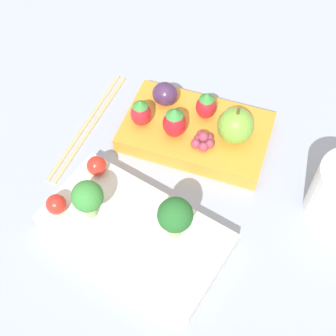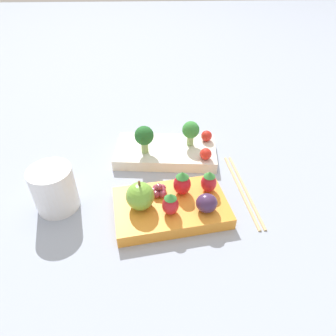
# 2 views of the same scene
# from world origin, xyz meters

# --- Properties ---
(ground_plane) EXTENTS (4.00, 4.00, 0.00)m
(ground_plane) POSITION_xyz_m (0.00, 0.00, 0.00)
(ground_plane) COLOR #939EB2
(bento_box_savoury) EXTENTS (0.23, 0.13, 0.02)m
(bento_box_savoury) POSITION_xyz_m (0.01, 0.08, 0.01)
(bento_box_savoury) COLOR silver
(bento_box_savoury) RESTS_ON ground_plane
(bento_box_fruit) EXTENTS (0.22, 0.15, 0.02)m
(bento_box_fruit) POSITION_xyz_m (0.01, -0.09, 0.01)
(bento_box_fruit) COLOR orange
(bento_box_fruit) RESTS_ON ground_plane
(broccoli_floret_0) EXTENTS (0.04, 0.04, 0.06)m
(broccoli_floret_0) POSITION_xyz_m (0.07, 0.09, 0.06)
(broccoli_floret_0) COLOR #93B770
(broccoli_floret_0) RESTS_ON bento_box_savoury
(broccoli_floret_1) EXTENTS (0.04, 0.04, 0.06)m
(broccoli_floret_1) POSITION_xyz_m (-0.03, 0.07, 0.06)
(broccoli_floret_1) COLOR #93B770
(broccoli_floret_1) RESTS_ON bento_box_savoury
(cherry_tomato_0) EXTENTS (0.02, 0.02, 0.02)m
(cherry_tomato_0) POSITION_xyz_m (0.10, 0.11, 0.04)
(cherry_tomato_0) COLOR red
(cherry_tomato_0) RESTS_ON bento_box_savoury
(cherry_tomato_1) EXTENTS (0.02, 0.02, 0.02)m
(cherry_tomato_1) POSITION_xyz_m (0.09, 0.04, 0.04)
(cherry_tomato_1) COLOR red
(cherry_tomato_1) RESTS_ON bento_box_savoury
(apple) EXTENTS (0.05, 0.05, 0.06)m
(apple) POSITION_xyz_m (-0.04, -0.09, 0.05)
(apple) COLOR #70A838
(apple) RESTS_ON bento_box_fruit
(strawberry_0) EXTENTS (0.03, 0.03, 0.04)m
(strawberry_0) POSITION_xyz_m (0.08, -0.06, 0.04)
(strawberry_0) COLOR red
(strawberry_0) RESTS_ON bento_box_fruit
(strawberry_1) EXTENTS (0.03, 0.03, 0.05)m
(strawberry_1) POSITION_xyz_m (0.04, -0.06, 0.05)
(strawberry_1) COLOR red
(strawberry_1) RESTS_ON bento_box_fruit
(strawberry_2) EXTENTS (0.03, 0.03, 0.04)m
(strawberry_2) POSITION_xyz_m (0.01, -0.11, 0.04)
(strawberry_2) COLOR red
(strawberry_2) RESTS_ON bento_box_fruit
(plum) EXTENTS (0.04, 0.03, 0.03)m
(plum) POSITION_xyz_m (0.07, -0.11, 0.04)
(plum) COLOR #42284C
(plum) RESTS_ON bento_box_fruit
(grape_cluster) EXTENTS (0.03, 0.03, 0.02)m
(grape_cluster) POSITION_xyz_m (-0.01, -0.06, 0.03)
(grape_cluster) COLOR #93384C
(grape_cluster) RESTS_ON bento_box_fruit
(drinking_cup) EXTENTS (0.08, 0.08, 0.08)m
(drinking_cup) POSITION_xyz_m (-0.19, -0.06, 0.04)
(drinking_cup) COLOR white
(drinking_cup) RESTS_ON ground_plane
(chopsticks_pair) EXTENTS (0.03, 0.21, 0.01)m
(chopsticks_pair) POSITION_xyz_m (0.16, -0.03, 0.00)
(chopsticks_pair) COLOR tan
(chopsticks_pair) RESTS_ON ground_plane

